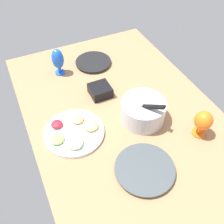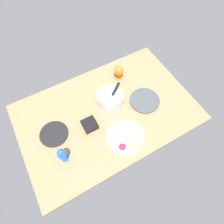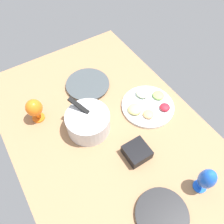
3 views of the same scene
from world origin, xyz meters
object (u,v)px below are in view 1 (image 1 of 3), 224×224
(hurricane_glass_blue, at_px, (58,60))
(square_bowl_black, at_px, (100,90))
(mixing_bowl, at_px, (143,110))
(dinner_plate_right, at_px, (145,169))
(fruit_platter, at_px, (74,132))
(dinner_plate_left, at_px, (93,62))
(hurricane_glass_orange, at_px, (203,121))

(hurricane_glass_blue, relative_size, square_bowl_black, 1.49)
(mixing_bowl, bearing_deg, dinner_plate_right, -27.49)
(fruit_platter, relative_size, square_bowl_black, 2.60)
(fruit_platter, bearing_deg, hurricane_glass_blue, 170.96)
(dinner_plate_left, height_order, square_bowl_black, square_bowl_black)
(fruit_platter, bearing_deg, square_bowl_black, 132.62)
(dinner_plate_left, relative_size, square_bowl_black, 1.99)
(dinner_plate_right, relative_size, hurricane_glass_blue, 1.56)
(dinner_plate_left, distance_m, fruit_platter, 0.62)
(dinner_plate_left, relative_size, hurricane_glass_blue, 1.34)
(dinner_plate_left, xyz_separation_m, dinner_plate_right, (0.87, -0.10, 0.00))
(mixing_bowl, bearing_deg, fruit_platter, -98.37)
(fruit_platter, bearing_deg, dinner_plate_right, 33.12)
(dinner_plate_right, height_order, square_bowl_black, square_bowl_black)
(dinner_plate_right, relative_size, square_bowl_black, 2.32)
(dinner_plate_left, height_order, mixing_bowl, mixing_bowl)
(dinner_plate_left, distance_m, dinner_plate_right, 0.88)
(fruit_platter, relative_size, hurricane_glass_orange, 2.04)
(dinner_plate_left, relative_size, fruit_platter, 0.77)
(dinner_plate_left, bearing_deg, dinner_plate_right, -6.35)
(dinner_plate_left, distance_m, hurricane_glass_blue, 0.26)
(mixing_bowl, bearing_deg, hurricane_glass_blue, -153.32)
(dinner_plate_left, distance_m, square_bowl_black, 0.31)
(hurricane_glass_blue, distance_m, square_bowl_black, 0.35)
(hurricane_glass_blue, bearing_deg, square_bowl_black, 27.90)
(hurricane_glass_blue, bearing_deg, fruit_platter, -9.04)
(hurricane_glass_blue, xyz_separation_m, square_bowl_black, (0.30, 0.16, -0.07))
(mixing_bowl, bearing_deg, hurricane_glass_orange, 45.00)
(dinner_plate_right, height_order, hurricane_glass_blue, hurricane_glass_blue)
(mixing_bowl, distance_m, hurricane_glass_orange, 0.31)
(mixing_bowl, xyz_separation_m, fruit_platter, (-0.06, -0.38, -0.05))
(dinner_plate_left, distance_m, mixing_bowl, 0.59)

